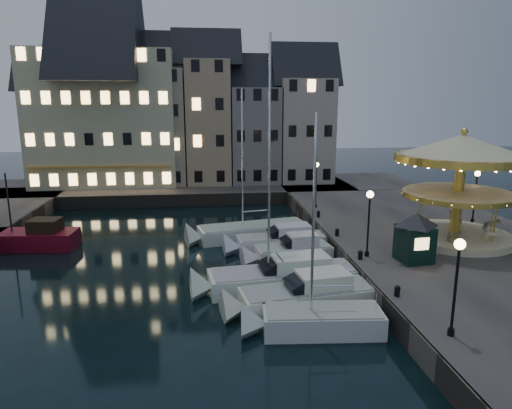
{
  "coord_description": "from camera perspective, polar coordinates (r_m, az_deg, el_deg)",
  "views": [
    {
      "loc": [
        -2.76,
        -25.21,
        10.75
      ],
      "look_at": [
        1.0,
        8.0,
        3.2
      ],
      "focal_mm": 32.0,
      "sensor_mm": 36.0,
      "label": 1
    }
  ],
  "objects": [
    {
      "name": "streetlamp_d",
      "position": [
        40.0,
        25.78,
        1.76
      ],
      "size": [
        0.44,
        0.44,
        4.17
      ],
      "color": "black",
      "rests_on": "quay_east"
    },
    {
      "name": "quaywall_e",
      "position": [
        33.95,
        8.83,
        -4.73
      ],
      "size": [
        0.15,
        44.0,
        1.3
      ],
      "primitive_type": "cube",
      "color": "#47423A",
      "rests_on": "ground"
    },
    {
      "name": "motorboat_c",
      "position": [
        27.09,
        2.57,
        -9.11
      ],
      "size": [
        9.81,
        3.48,
        12.97
      ],
      "color": "silver",
      "rests_on": "ground"
    },
    {
      "name": "red_fishing_boat",
      "position": [
        38.24,
        -26.54,
        -3.89
      ],
      "size": [
        7.5,
        3.2,
        5.89
      ],
      "color": "#60081B",
      "rests_on": "ground"
    },
    {
      "name": "quay_east",
      "position": [
        36.83,
        20.96,
        -4.05
      ],
      "size": [
        16.0,
        56.0,
        1.3
      ],
      "primitive_type": "cube",
      "color": "#474442",
      "rests_on": "ground"
    },
    {
      "name": "quaywall_n",
      "position": [
        48.39,
        -10.15,
        0.48
      ],
      "size": [
        48.0,
        0.15,
        1.3
      ],
      "primitive_type": "cube",
      "color": "#47423A",
      "rests_on": "ground"
    },
    {
      "name": "hotel_corner",
      "position": [
        56.35,
        -18.32,
        11.12
      ],
      "size": [
        17.6,
        9.0,
        16.8
      ],
      "color": "#BDBF99",
      "rests_on": "quay_north"
    },
    {
      "name": "motorboat_a",
      "position": [
        22.52,
        6.82,
        -14.34
      ],
      "size": [
        6.75,
        2.63,
        11.15
      ],
      "color": "silver",
      "rests_on": "ground"
    },
    {
      "name": "streetlamp_c",
      "position": [
        41.49,
        7.53,
        3.28
      ],
      "size": [
        0.44,
        0.44,
        4.17
      ],
      "color": "black",
      "rests_on": "quay_east"
    },
    {
      "name": "streetlamp_b",
      "position": [
        28.83,
        13.95,
        -1.16
      ],
      "size": [
        0.44,
        0.44,
        4.17
      ],
      "color": "black",
      "rests_on": "quay_east"
    },
    {
      "name": "bollard_d",
      "position": [
        38.5,
        7.81,
        -1.14
      ],
      "size": [
        0.3,
        0.3,
        0.57
      ],
      "color": "black",
      "rests_on": "quay_east"
    },
    {
      "name": "ticket_kiosk",
      "position": [
        28.92,
        19.32,
        -2.87
      ],
      "size": [
        2.92,
        2.92,
        3.42
      ],
      "color": "black",
      "rests_on": "quay_east"
    },
    {
      "name": "townhouse_nc",
      "position": [
        55.49,
        -12.07,
        10.42
      ],
      "size": [
        6.82,
        8.0,
        14.8
      ],
      "color": "gray",
      "rests_on": "quay_north"
    },
    {
      "name": "motorboat_e",
      "position": [
        33.63,
        2.61,
        -4.78
      ],
      "size": [
        7.66,
        2.71,
        2.15
      ],
      "color": "silver",
      "rests_on": "ground"
    },
    {
      "name": "carousel",
      "position": [
        33.97,
        24.25,
        4.27
      ],
      "size": [
        8.87,
        8.87,
        7.76
      ],
      "color": "beige",
      "rests_on": "quay_east"
    },
    {
      "name": "motorboat_d",
      "position": [
        31.41,
        3.97,
        -6.09
      ],
      "size": [
        6.24,
        2.63,
        2.15
      ],
      "color": "silver",
      "rests_on": "ground"
    },
    {
      "name": "ground",
      "position": [
        27.54,
        -0.2,
        -10.24
      ],
      "size": [
        160.0,
        160.0,
        0.0
      ],
      "primitive_type": "plane",
      "color": "black",
      "rests_on": "ground"
    },
    {
      "name": "bollard_b",
      "position": [
        28.85,
        12.91,
        -6.1
      ],
      "size": [
        0.3,
        0.3,
        0.57
      ],
      "color": "black",
      "rests_on": "quay_east"
    },
    {
      "name": "townhouse_ne",
      "position": [
        55.61,
        -0.3,
        9.67
      ],
      "size": [
        6.16,
        8.0,
        12.8
      ],
      "color": "slate",
      "rests_on": "quay_north"
    },
    {
      "name": "townhouse_nf",
      "position": [
        56.55,
        5.9,
        10.16
      ],
      "size": [
        6.82,
        8.0,
        13.8
      ],
      "color": "#A89A90",
      "rests_on": "quay_north"
    },
    {
      "name": "motorboat_b",
      "position": [
        24.68,
        5.54,
        -11.51
      ],
      "size": [
        8.25,
        3.45,
        2.15
      ],
      "color": "silver",
      "rests_on": "ground"
    },
    {
      "name": "townhouse_nd",
      "position": [
        55.23,
        -6.04,
        11.14
      ],
      "size": [
        5.5,
        8.0,
        15.8
      ],
      "color": "tan",
      "rests_on": "quay_north"
    },
    {
      "name": "bollard_c",
      "position": [
        33.38,
        10.1,
        -3.38
      ],
      "size": [
        0.3,
        0.3,
        0.57
      ],
      "color": "black",
      "rests_on": "quay_east"
    },
    {
      "name": "townhouse_nb",
      "position": [
        56.41,
        -18.26,
        9.59
      ],
      "size": [
        6.16,
        8.0,
        13.8
      ],
      "color": "slate",
      "rests_on": "quay_north"
    },
    {
      "name": "quay_north",
      "position": [
        54.41,
        -11.87,
        1.76
      ],
      "size": [
        44.0,
        12.0,
        1.3
      ],
      "primitive_type": "cube",
      "color": "#474442",
      "rests_on": "ground"
    },
    {
      "name": "bollard_a",
      "position": [
        24.08,
        17.25,
        -10.21
      ],
      "size": [
        0.3,
        0.3,
        0.57
      ],
      "color": "black",
      "rests_on": "quay_east"
    },
    {
      "name": "townhouse_na",
      "position": [
        57.77,
        -23.58,
        8.74
      ],
      "size": [
        5.5,
        8.0,
        12.8
      ],
      "color": "gray",
      "rests_on": "quay_north"
    },
    {
      "name": "motorboat_f",
      "position": [
        36.55,
        -1.24,
        -3.51
      ],
      "size": [
        9.8,
        4.43,
        12.99
      ],
      "color": "silver",
      "rests_on": "ground"
    },
    {
      "name": "streetlamp_a",
      "position": [
        20.18,
        23.82,
        -7.9
      ],
      "size": [
        0.44,
        0.44,
        4.17
      ],
      "color": "black",
      "rests_on": "quay_east"
    }
  ]
}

